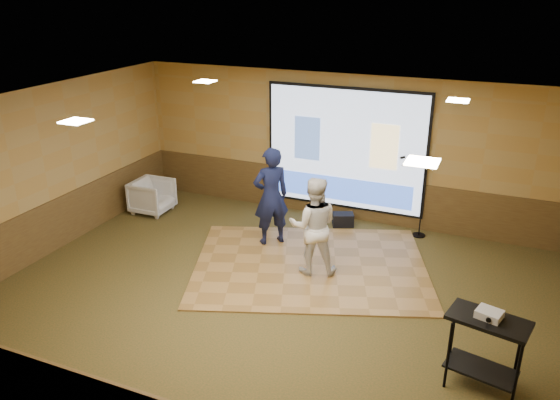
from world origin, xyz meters
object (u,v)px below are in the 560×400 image
at_px(player_left, 271,196).
at_px(dance_floor, 310,265).
at_px(av_table, 486,339).
at_px(duffel_bag, 343,220).
at_px(projector, 489,314).
at_px(banquet_chair, 152,196).
at_px(player_right, 314,226).
at_px(projector_screen, 345,150).
at_px(mic_stand, 418,212).

bearing_deg(player_left, dance_floor, 106.99).
distance_m(av_table, duffel_bag, 4.94).
bearing_deg(dance_floor, player_left, 150.53).
distance_m(projector, duffel_bag, 4.96).
relative_size(dance_floor, banquet_chair, 5.07).
relative_size(dance_floor, projector, 14.16).
relative_size(dance_floor, player_right, 2.36).
distance_m(player_left, duffel_bag, 1.86).
distance_m(projector, banquet_chair, 7.57).
bearing_deg(dance_floor, projector_screen, 92.79).
distance_m(dance_floor, projector, 3.72).
distance_m(player_right, banquet_chair, 4.28).
relative_size(av_table, projector, 3.43).
xyz_separation_m(player_right, av_table, (2.84, -1.86, -0.20)).
bearing_deg(banquet_chair, duffel_bag, -78.46).
distance_m(player_right, av_table, 3.40).
relative_size(mic_stand, duffel_bag, 3.79).
bearing_deg(duffel_bag, mic_stand, 4.55).
xyz_separation_m(player_right, projector, (2.83, -1.84, 0.14)).
relative_size(player_right, av_table, 1.75).
bearing_deg(player_left, mic_stand, 166.43).
relative_size(player_right, mic_stand, 1.07).
height_order(player_right, banquet_chair, player_right).
bearing_deg(projector, player_left, 162.88).
distance_m(player_right, mic_stand, 2.62).
bearing_deg(mic_stand, banquet_chair, -169.17).
xyz_separation_m(player_left, projector, (3.94, -2.60, 0.06)).
xyz_separation_m(dance_floor, av_table, (2.95, -2.06, 0.67)).
distance_m(dance_floor, banquet_chair, 4.10).
xyz_separation_m(player_left, mic_stand, (2.48, 1.43, -0.47)).
bearing_deg(duffel_bag, projector, -53.31).
height_order(player_left, player_right, player_left).
xyz_separation_m(av_table, banquet_chair, (-6.92, 3.04, -0.32)).
bearing_deg(dance_floor, duffel_bag, 89.14).
bearing_deg(player_left, duffel_bag, -171.37).
relative_size(projector_screen, banquet_chair, 4.20).
distance_m(projector_screen, dance_floor, 2.70).
height_order(player_right, mic_stand, player_right).
xyz_separation_m(dance_floor, mic_stand, (1.49, 1.99, 0.48)).
bearing_deg(mic_stand, projector_screen, 170.69).
relative_size(player_left, player_right, 1.10).
relative_size(dance_floor, player_left, 2.15).
height_order(player_left, projector, player_left).
distance_m(player_left, projector, 4.72).
bearing_deg(projector_screen, mic_stand, -9.61).
relative_size(projector, duffel_bag, 0.67).
relative_size(av_table, duffel_bag, 2.31).
distance_m(player_left, av_table, 4.75).
height_order(player_left, mic_stand, player_left).
bearing_deg(banquet_chair, dance_floor, -105.00).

